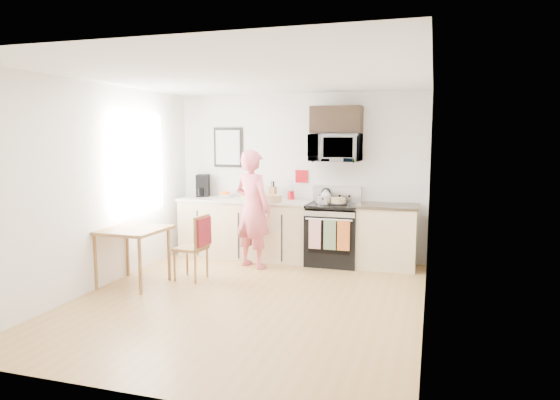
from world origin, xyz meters
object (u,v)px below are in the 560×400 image
(range, at_px, (333,236))
(chair, at_px, (199,239))
(microwave, at_px, (336,148))
(dining_table, at_px, (132,235))
(person, at_px, (253,209))
(cake, at_px, (338,201))

(range, xyz_separation_m, chair, (-1.55, -1.40, 0.13))
(microwave, distance_m, dining_table, 3.19)
(range, bearing_deg, person, -154.50)
(cake, bearing_deg, person, -156.80)
(dining_table, relative_size, chair, 0.90)
(person, distance_m, chair, 1.03)
(cake, bearing_deg, dining_table, -142.41)
(dining_table, distance_m, chair, 0.85)
(person, height_order, dining_table, person)
(dining_table, height_order, cake, cake)
(microwave, xyz_separation_m, dining_table, (-2.28, -1.94, -1.10))
(range, bearing_deg, microwave, 90.06)
(dining_table, relative_size, cake, 2.83)
(chair, xyz_separation_m, cake, (1.62, 1.38, 0.40))
(range, bearing_deg, cake, -19.41)
(cake, bearing_deg, microwave, 117.99)
(range, relative_size, dining_table, 1.45)
(person, xyz_separation_m, dining_table, (-1.18, -1.31, -0.21))
(person, bearing_deg, dining_table, 71.04)
(chair, bearing_deg, dining_table, -145.54)
(person, bearing_deg, microwave, -127.14)
(microwave, relative_size, chair, 0.86)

